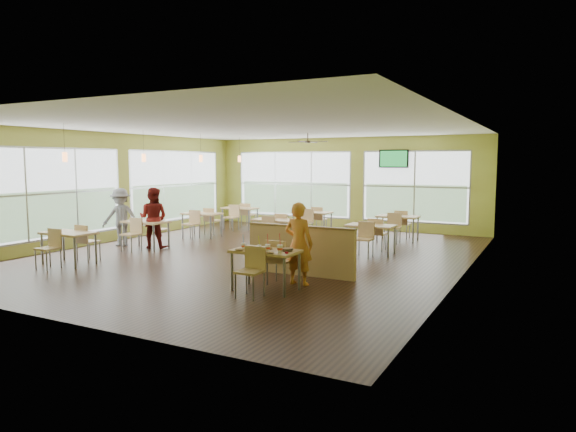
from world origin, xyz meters
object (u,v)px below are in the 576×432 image
object	(u,v)px
man_plaid	(299,244)
half_wall_divider	(301,250)
food_basket	(287,250)
main_table	(266,256)

from	to	relation	value
man_plaid	half_wall_divider	bearing A→B (deg)	-64.81
half_wall_divider	man_plaid	size ratio (longest dim) A/B	1.51
half_wall_divider	food_basket	xyz separation A→B (m)	(0.41, -1.38, 0.26)
half_wall_divider	man_plaid	bearing A→B (deg)	-66.59
main_table	food_basket	bearing A→B (deg)	9.44
food_basket	main_table	bearing A→B (deg)	-170.56
half_wall_divider	man_plaid	xyz separation A→B (m)	(0.34, -0.77, 0.27)
main_table	man_plaid	world-z (taller)	man_plaid
food_basket	half_wall_divider	bearing A→B (deg)	106.57
main_table	half_wall_divider	size ratio (longest dim) A/B	0.63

